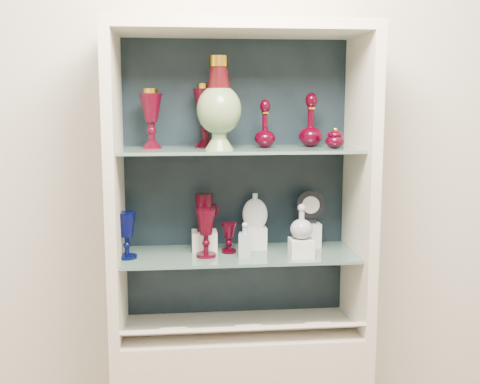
{
  "coord_description": "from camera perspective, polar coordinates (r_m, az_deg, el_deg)",
  "views": [
    {
      "loc": [
        -0.24,
        -0.77,
        1.66
      ],
      "look_at": [
        0.0,
        1.53,
        1.3
      ],
      "focal_mm": 45.0,
      "sensor_mm": 36.0,
      "label": 1
    }
  ],
  "objects": [
    {
      "name": "cabinet_top_cap",
      "position": [
        2.33,
        0.0,
        15.25
      ],
      "size": [
        1.0,
        0.4,
        0.04
      ],
      "primitive_type": "cube",
      "color": "beige",
      "rests_on": "cabinet_side_left"
    },
    {
      "name": "shelf_lower",
      "position": [
        2.41,
        -0.05,
        -5.95
      ],
      "size": [
        0.92,
        0.34,
        0.01
      ],
      "primitive_type": "cube",
      "color": "slate",
      "rests_on": "cabinet_side_left"
    },
    {
      "name": "cameo_medallion",
      "position": [
        2.5,
        6.7,
        -1.35
      ],
      "size": [
        0.12,
        0.05,
        0.14
      ],
      "primitive_type": null,
      "rotation": [
        0.0,
        0.0,
        -0.05
      ],
      "color": "black",
      "rests_on": "riser_cameo_medallion"
    },
    {
      "name": "label_ledge",
      "position": [
        2.37,
        0.28,
        -12.92
      ],
      "size": [
        0.92,
        0.17,
        0.09
      ],
      "primitive_type": "cube",
      "rotation": [
        -0.44,
        0.0,
        0.0
      ],
      "color": "beige",
      "rests_on": "cabinet_base"
    },
    {
      "name": "clear_square_bottle",
      "position": [
        2.34,
        0.49,
        -4.52
      ],
      "size": [
        0.06,
        0.06,
        0.14
      ],
      "primitive_type": null,
      "rotation": [
        0.0,
        0.0,
        -0.19
      ],
      "color": "#959EAC",
      "rests_on": "shelf_lower"
    },
    {
      "name": "label_card_1",
      "position": [
        2.41,
        7.21,
        -12.24
      ],
      "size": [
        0.1,
        0.06,
        0.03
      ],
      "primitive_type": "cube",
      "rotation": [
        -0.44,
        0.0,
        0.0
      ],
      "color": "white",
      "rests_on": "label_ledge"
    },
    {
      "name": "flat_flask",
      "position": [
        2.46,
        1.43,
        -1.67
      ],
      "size": [
        0.11,
        0.06,
        0.14
      ],
      "primitive_type": null,
      "rotation": [
        0.0,
        0.0,
        -0.17
      ],
      "color": "silver",
      "rests_on": "riser_flat_flask"
    },
    {
      "name": "label_card_0",
      "position": [
        2.37,
        0.73,
        -12.57
      ],
      "size": [
        0.1,
        0.06,
        0.03
      ],
      "primitive_type": "cube",
      "rotation": [
        -0.44,
        0.0,
        0.0
      ],
      "color": "white",
      "rests_on": "label_ledge"
    },
    {
      "name": "ruby_pitcher",
      "position": [
        2.43,
        -3.42,
        -1.95
      ],
      "size": [
        0.13,
        0.1,
        0.15
      ],
      "primitive_type": null,
      "rotation": [
        0.0,
        0.0,
        0.22
      ],
      "color": "#440513",
      "rests_on": "riser_ruby_pitcher"
    },
    {
      "name": "riser_ruby_pitcher",
      "position": [
        2.45,
        -3.4,
        -4.63
      ],
      "size": [
        0.1,
        0.1,
        0.08
      ],
      "primitive_type": "cube",
      "color": "silver",
      "rests_on": "shelf_lower"
    },
    {
      "name": "ruby_goblet_small",
      "position": [
        2.4,
        -1.07,
        -4.36
      ],
      "size": [
        0.07,
        0.07,
        0.12
      ],
      "primitive_type": null,
      "rotation": [
        0.0,
        0.0,
        -0.22
      ],
      "color": "#3C000F",
      "rests_on": "shelf_lower"
    },
    {
      "name": "label_card_2",
      "position": [
        2.36,
        -6.32,
        -12.75
      ],
      "size": [
        0.1,
        0.06,
        0.03
      ],
      "primitive_type": "cube",
      "rotation": [
        -0.44,
        0.0,
        0.0
      ],
      "color": "white",
      "rests_on": "label_ledge"
    },
    {
      "name": "clear_round_decanter",
      "position": [
        2.34,
        5.86,
        -2.89
      ],
      "size": [
        0.11,
        0.11,
        0.13
      ],
      "primitive_type": null,
      "rotation": [
        0.0,
        0.0,
        0.33
      ],
      "color": "#959EAC",
      "rests_on": "riser_clear_round_decanter"
    },
    {
      "name": "riser_clear_round_decanter",
      "position": [
        2.36,
        5.82,
        -5.28
      ],
      "size": [
        0.09,
        0.09,
        0.07
      ],
      "primitive_type": "cube",
      "color": "silver",
      "rests_on": "shelf_lower"
    },
    {
      "name": "cabinet_side_right",
      "position": [
        2.43,
        11.31,
        0.76
      ],
      "size": [
        0.04,
        0.4,
        1.15
      ],
      "primitive_type": "cube",
      "color": "beige",
      "rests_on": "cabinet_base"
    },
    {
      "name": "ruby_decanter_a",
      "position": [
        2.35,
        2.39,
        6.76
      ],
      "size": [
        0.1,
        0.1,
        0.21
      ],
      "primitive_type": null,
      "rotation": [
        0.0,
        0.0,
        0.33
      ],
      "color": "#3C000F",
      "rests_on": "shelf_upper"
    },
    {
      "name": "ruby_decanter_b",
      "position": [
        2.41,
        6.75,
        6.95
      ],
      "size": [
        0.11,
        0.11,
        0.23
      ],
      "primitive_type": null,
      "rotation": [
        0.0,
        0.0,
        -0.14
      ],
      "color": "#3C000F",
      "rests_on": "shelf_upper"
    },
    {
      "name": "pedestal_lamp_left",
      "position": [
        2.36,
        -8.41,
        6.91
      ],
      "size": [
        0.09,
        0.09,
        0.23
      ],
      "primitive_type": null,
      "rotation": [
        0.0,
        0.0,
        0.02
      ],
      "color": "#440513",
      "rests_on": "shelf_upper"
    },
    {
      "name": "riser_flat_flask",
      "position": [
        2.48,
        1.42,
        -4.34
      ],
      "size": [
        0.09,
        0.09,
        0.09
      ],
      "primitive_type": "cube",
      "color": "silver",
      "rests_on": "shelf_lower"
    },
    {
      "name": "shelf_upper",
      "position": [
        2.34,
        -0.05,
        4.04
      ],
      "size": [
        0.92,
        0.34,
        0.01
      ],
      "primitive_type": "cube",
      "color": "slate",
      "rests_on": "cabinet_side_left"
    },
    {
      "name": "cobalt_goblet",
      "position": [
        2.36,
        -10.7,
        -4.05
      ],
      "size": [
        0.08,
        0.08,
        0.18
      ],
      "primitive_type": null,
      "rotation": [
        0.0,
        0.0,
        -0.07
      ],
      "color": "#010538",
      "rests_on": "shelf_lower"
    },
    {
      "name": "enamel_urn",
      "position": [
        2.27,
        -2.0,
        8.42
      ],
      "size": [
        0.19,
        0.19,
        0.35
      ],
      "primitive_type": null,
      "rotation": [
        0.0,
        0.0,
        -0.12
      ],
      "color": "#0A4821",
      "rests_on": "shelf_upper"
    },
    {
      "name": "cabinet_back_panel",
      "position": [
        2.53,
        -0.44,
        1.21
      ],
      "size": [
        0.98,
        0.02,
        1.15
      ],
      "primitive_type": "cube",
      "color": "black",
      "rests_on": "cabinet_base"
    },
    {
      "name": "lidded_bowl",
      "position": [
        2.35,
        8.99,
        5.11
      ],
      "size": [
        0.1,
        0.1,
        0.08
      ],
      "primitive_type": null,
      "rotation": [
        0.0,
        0.0,
        -0.43
      ],
      "color": "#3C000F",
      "rests_on": "shelf_upper"
    },
    {
      "name": "pedestal_lamp_right",
      "position": [
        2.4,
        -3.31,
        7.26
      ],
      "size": [
        0.11,
        0.11,
        0.25
      ],
      "primitive_type": null,
      "rotation": [
        0.0,
        0.0,
        -0.13
      ],
      "color": "#440513",
      "rests_on": "shelf_upper"
    },
    {
      "name": "cabinet_side_left",
      "position": [
        2.34,
        -11.78,
        0.42
      ],
      "size": [
        0.04,
        0.4,
        1.15
      ],
      "primitive_type": "cube",
      "color": "beige",
      "rests_on": "cabinet_base"
    },
    {
      "name": "riser_cameo_medallion",
      "position": [
        2.53,
        6.66,
        -4.04
      ],
      "size": [
        0.08,
        0.08,
        0.1
      ],
      "primitive_type": "cube",
      "color": "silver",
      "rests_on": "shelf_lower"
    },
    {
      "name": "wall_back",
      "position": [
        2.55,
        -0.5,
        2.97
      ],
      "size": [
        3.5,
        0.02,
        2.8
      ],
      "primitive_type": "cube",
      "color": "silver",
      "rests_on": "ground"
    },
    {
      "name": "ruby_goblet_tall",
      "position": [
        2.34,
        -3.25,
        -3.92
      ],
      "size": [
        0.08,
        0.08,
        0.19
      ],
      "primitive_type": null,
      "rotation": [
        0.0,
        0.0,
        -0.05
      ],
      "color": "#440513",
      "rests_on": "shelf_lower"
    }
  ]
}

